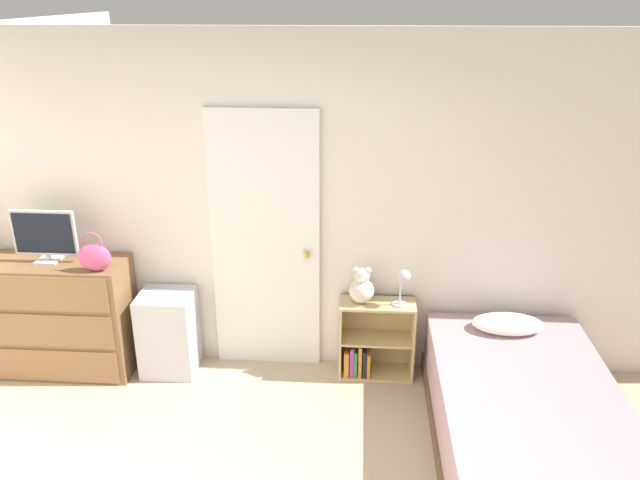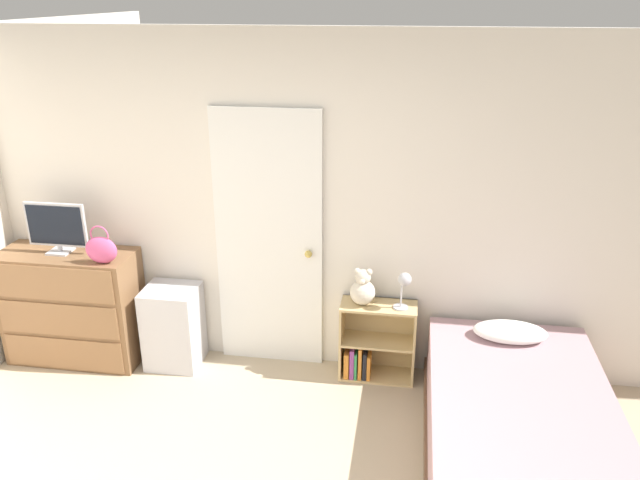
% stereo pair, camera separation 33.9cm
% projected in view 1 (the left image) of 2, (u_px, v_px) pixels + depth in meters
% --- Properties ---
extents(wall_back, '(10.00, 0.06, 2.55)m').
position_uv_depth(wall_back, '(261.00, 208.00, 4.59)').
color(wall_back, silver).
rests_on(wall_back, ground_plane).
extents(door_closed, '(0.81, 0.09, 2.02)m').
position_uv_depth(door_closed, '(266.00, 244.00, 4.64)').
color(door_closed, white).
rests_on(door_closed, ground_plane).
extents(dresser, '(1.04, 0.44, 0.91)m').
position_uv_depth(dresser, '(63.00, 317.00, 4.75)').
color(dresser, brown).
rests_on(dresser, ground_plane).
extents(tv, '(0.47, 0.16, 0.39)m').
position_uv_depth(tv, '(44.00, 235.00, 4.51)').
color(tv, '#B7B7BC').
rests_on(tv, dresser).
extents(handbag, '(0.24, 0.11, 0.29)m').
position_uv_depth(handbag, '(94.00, 257.00, 4.40)').
color(handbag, '#C64C7F').
rests_on(handbag, dresser).
extents(storage_bin, '(0.41, 0.37, 0.65)m').
position_uv_depth(storage_bin, '(169.00, 333.00, 4.78)').
color(storage_bin, silver).
rests_on(storage_bin, ground_plane).
extents(bookshelf, '(0.56, 0.25, 0.61)m').
position_uv_depth(bookshelf, '(371.00, 343.00, 4.76)').
color(bookshelf, tan).
rests_on(bookshelf, ground_plane).
extents(teddy_bear, '(0.19, 0.19, 0.28)m').
position_uv_depth(teddy_bear, '(362.00, 287.00, 4.58)').
color(teddy_bear, beige).
rests_on(teddy_bear, bookshelf).
extents(desk_lamp, '(0.12, 0.12, 0.29)m').
position_uv_depth(desk_lamp, '(403.00, 280.00, 4.50)').
color(desk_lamp, '#B2B2B7').
rests_on(desk_lamp, bookshelf).
extents(bed, '(1.13, 1.83, 0.60)m').
position_uv_depth(bed, '(524.00, 415.00, 3.97)').
color(bed, brown).
rests_on(bed, ground_plane).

